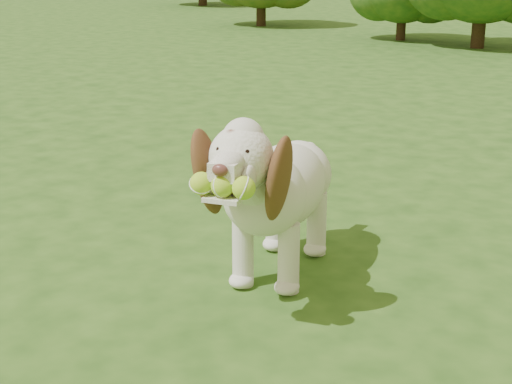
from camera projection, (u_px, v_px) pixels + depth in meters
The scene contains 2 objects.
ground at pixel (263, 307), 3.07m from camera, with size 80.00×80.00×0.00m, color #224413.
dog at pixel (275, 185), 3.22m from camera, with size 0.61×1.17×0.77m.
Camera 1 is at (1.60, -2.28, 1.37)m, focal length 55.00 mm.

